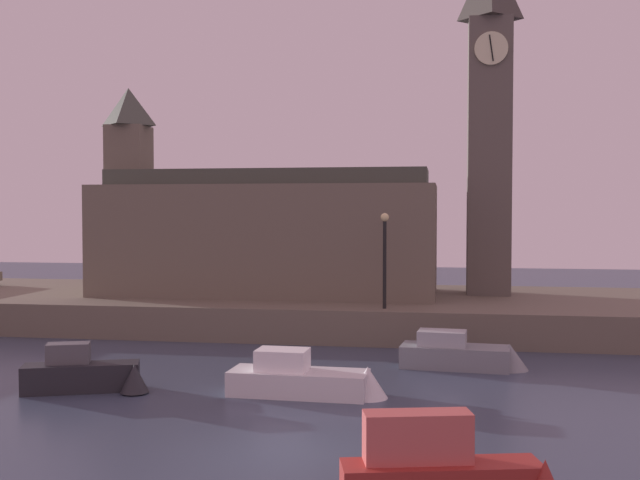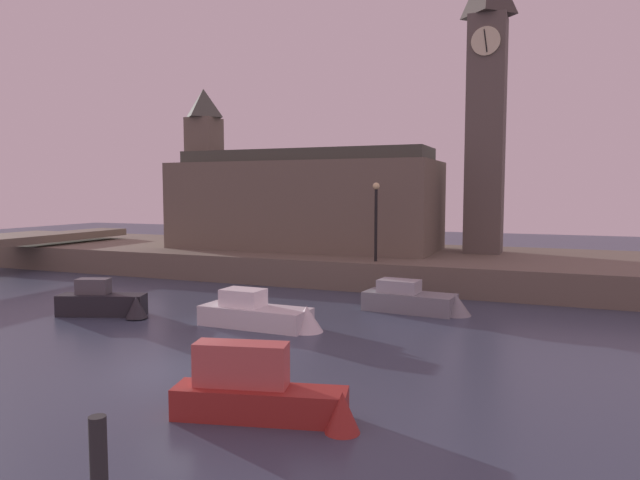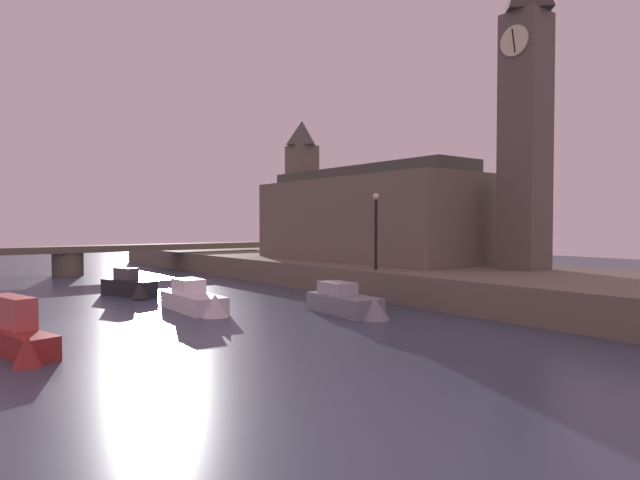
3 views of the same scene
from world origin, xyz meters
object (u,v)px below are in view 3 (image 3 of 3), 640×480
clock_tower (525,103)px  boat_dinghy_red (16,334)px  boat_ferry_white (198,301)px  streetlamp (376,222)px  boat_cruiser_grey (350,303)px  parliament_hall (362,214)px  boat_barge_dark (130,286)px

clock_tower → boat_dinghy_red: size_ratio=3.83×
boat_ferry_white → boat_dinghy_red: bearing=-62.6°
clock_tower → streetlamp: clock_tower is taller
streetlamp → boat_dinghy_red: streetlamp is taller
boat_dinghy_red → boat_cruiser_grey: bearing=87.0°
parliament_hall → streetlamp: (6.73, -5.09, -0.57)m
parliament_hall → boat_dinghy_red: 24.82m
parliament_hall → boat_dinghy_red: (9.39, -22.63, -4.00)m
streetlamp → boat_barge_dark: 13.81m
boat_ferry_white → boat_cruiser_grey: size_ratio=1.07×
parliament_hall → boat_ferry_white: bearing=-70.2°
streetlamp → boat_cruiser_grey: (3.34, -4.73, -3.54)m
streetlamp → boat_barge_dark: streetlamp is taller
boat_ferry_white → boat_cruiser_grey: (4.76, 4.93, 0.01)m
parliament_hall → boat_barge_dark: (-1.80, -15.38, -4.07)m
boat_dinghy_red → boat_cruiser_grey: boat_dinghy_red is taller
parliament_hall → streetlamp: bearing=-37.1°
parliament_hall → boat_ferry_white: parliament_hall is taller
boat_dinghy_red → boat_barge_dark: 13.33m
parliament_hall → boat_cruiser_grey: 14.65m
parliament_hall → boat_ferry_white: (5.31, -14.75, -4.13)m
parliament_hall → boat_ferry_white: 16.21m
boat_ferry_white → boat_cruiser_grey: boat_ferry_white is taller
clock_tower → parliament_hall: size_ratio=1.03×
parliament_hall → boat_barge_dark: parliament_hall is taller
streetlamp → boat_barge_dark: (-8.53, -10.29, -3.49)m
parliament_hall → clock_tower: bearing=7.4°
clock_tower → boat_cruiser_grey: 15.14m
clock_tower → boat_ferry_white: clock_tower is taller
clock_tower → parliament_hall: clock_tower is taller
streetlamp → boat_dinghy_red: 18.07m
streetlamp → boat_dinghy_red: (2.66, -17.54, -3.43)m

